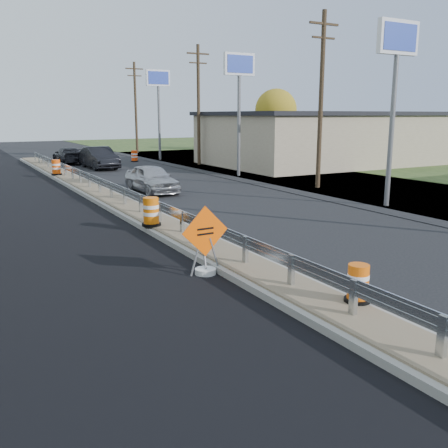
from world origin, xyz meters
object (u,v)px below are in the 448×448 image
barrel_median_near (358,284)px  car_dark_far (68,155)px  car_silver (152,179)px  barrel_shoulder_far (134,156)px  car_dark_mid (99,158)px  caution_sign (205,257)px  barrel_median_far (56,168)px  barrel_median_mid (151,212)px

barrel_median_near → car_dark_far: size_ratio=0.17×
car_silver → barrel_shoulder_far: bearing=71.5°
car_dark_mid → caution_sign: bearing=-102.1°
barrel_median_far → car_dark_far: 10.29m
caution_sign → car_dark_mid: size_ratio=0.36×
caution_sign → barrel_median_far: size_ratio=1.85×
barrel_median_mid → barrel_shoulder_far: (8.44, 26.11, -0.24)m
barrel_median_mid → barrel_median_far: size_ratio=1.02×
barrel_shoulder_far → car_dark_far: bearing=169.5°
car_dark_mid → barrel_shoulder_far: bearing=43.0°
barrel_median_mid → barrel_median_near: bearing=-83.0°
barrel_median_mid → car_dark_far: 27.29m
caution_sign → barrel_median_far: caution_sign is taller
barrel_median_mid → car_dark_far: bearing=83.7°
car_silver → barrel_median_near: bearing=-99.5°
car_dark_far → barrel_median_near: bearing=87.6°
caution_sign → barrel_shoulder_far: size_ratio=1.84×
car_dark_mid → barrel_median_near: bearing=-97.9°
barrel_shoulder_far → caution_sign: bearing=-106.0°
barrel_shoulder_far → car_silver: size_ratio=0.23×
car_silver → car_dark_far: bearing=88.9°
car_silver → car_dark_mid: (0.83, 13.17, 0.10)m
barrel_median_mid → car_dark_mid: size_ratio=0.20×
car_dark_mid → barrel_median_mid: bearing=-103.0°
car_silver → car_dark_mid: 13.20m
barrel_median_near → car_dark_far: car_dark_far is taller
barrel_median_far → car_silver: 9.20m
barrel_median_near → barrel_median_far: (-0.99, 26.18, 0.08)m
caution_sign → barrel_median_near: size_ratio=2.25×
car_dark_mid → car_dark_far: bearing=100.4°
barrel_median_near → barrel_shoulder_far: bearing=78.2°
caution_sign → barrel_median_near: (1.62, -3.76, 0.16)m
barrel_median_near → barrel_shoulder_far: size_ratio=0.82×
barrel_median_mid → barrel_median_far: 17.24m
car_silver → car_dark_mid: bearing=84.2°
caution_sign → car_silver: (3.86, 13.80, 0.27)m
car_silver → barrel_median_far: bearing=108.3°
caution_sign → car_dark_far: (3.49, 32.30, 0.22)m
car_dark_mid → car_dark_far: 5.47m
barrel_median_near → car_dark_mid: size_ratio=0.16×
barrel_median_near → barrel_shoulder_far: 35.81m
barrel_shoulder_far → car_dark_mid: size_ratio=0.19×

